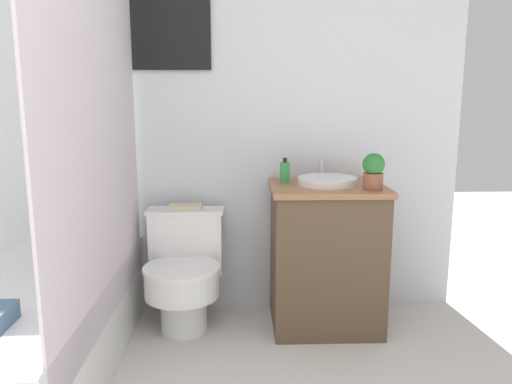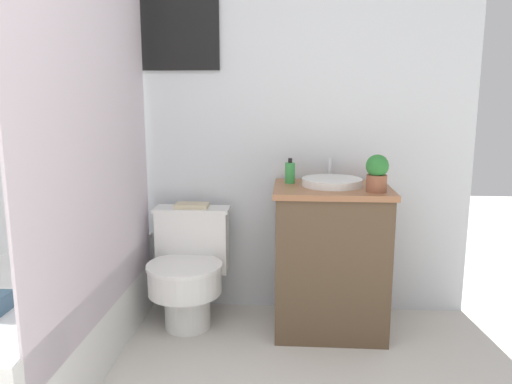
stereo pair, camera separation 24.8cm
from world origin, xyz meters
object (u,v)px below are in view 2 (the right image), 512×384
object	(u,v)px
potted_plant	(377,173)
book_on_tank	(192,205)
sink	(332,182)
soap_bottle	(290,173)
toilet	(189,269)

from	to	relation	value
potted_plant	book_on_tank	distance (m)	1.05
sink	soap_bottle	world-z (taller)	soap_bottle
toilet	book_on_tank	distance (m)	0.36
sink	book_on_tank	xyz separation A→B (m)	(-0.78, 0.11, -0.17)
potted_plant	book_on_tank	size ratio (longest dim) A/B	1.00
potted_plant	book_on_tank	xyz separation A→B (m)	(-0.99, 0.27, -0.24)
soap_bottle	book_on_tank	size ratio (longest dim) A/B	0.74
sink	toilet	bearing A→B (deg)	-178.38
toilet	sink	distance (m)	0.93
toilet	soap_bottle	xyz separation A→B (m)	(0.56, 0.09, 0.54)
potted_plant	soap_bottle	bearing A→B (deg)	152.17
potted_plant	book_on_tank	bearing A→B (deg)	164.53
toilet	book_on_tank	size ratio (longest dim) A/B	3.44
soap_bottle	potted_plant	distance (m)	0.49
toilet	soap_bottle	bearing A→B (deg)	9.08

